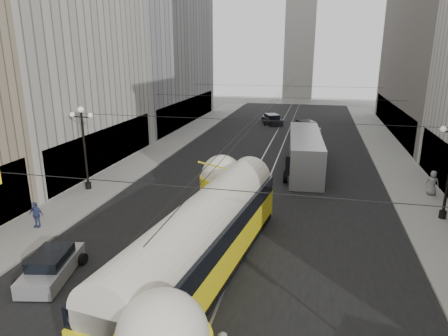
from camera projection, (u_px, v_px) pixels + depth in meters
The scene contains 17 objects.
road at pixel (272, 154), 41.89m from camera, with size 20.00×85.00×0.02m, color black.
sidewalk_left at pixel (175, 141), 47.76m from camera, with size 4.00×72.00×0.15m, color gray.
sidewalk_right at pixel (388, 152), 42.53m from camera, with size 4.00×72.00×0.15m, color gray.
rail_left at pixel (265, 154), 42.06m from camera, with size 0.12×85.00×0.04m, color gray.
rail_right at pixel (279, 155), 41.73m from camera, with size 0.12×85.00×0.04m, color gray.
building_left_far at pixel (147, 23), 56.71m from camera, with size 12.60×28.60×28.60m.
distant_tower at pixel (301, 28), 82.07m from camera, with size 6.00×6.00×31.36m.
lamppost_left_mid at pixel (84, 143), 30.04m from camera, with size 1.86×0.44×6.37m.
catenary at pixel (274, 99), 39.27m from camera, with size 25.00×72.00×0.23m.
streetcar at pixel (204, 237), 18.92m from camera, with size 4.83×18.23×4.02m.
city_bus at pixel (305, 150), 36.17m from camera, with size 3.59×13.06×3.28m.
sedan_silver at pixel (52, 266), 18.99m from camera, with size 2.51×4.38×1.30m.
sedan_white_far at pixel (306, 127), 52.93m from camera, with size 3.94×5.44×1.59m.
sedan_dark_far at pixel (272, 120), 59.30m from camera, with size 3.65×5.02×1.47m.
pedestrian_crossing_a at pixel (109, 287), 16.76m from camera, with size 0.64×0.42×1.77m, color black.
pedestrian_sidewalk_right at pixel (432, 183), 29.46m from camera, with size 0.90×0.55×1.85m, color gray.
pedestrian_sidewalk_left at pixel (36, 215), 24.06m from camera, with size 0.94×0.53×1.60m, color navy.
Camera 1 is at (4.34, -8.18, 10.42)m, focal length 32.00 mm.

